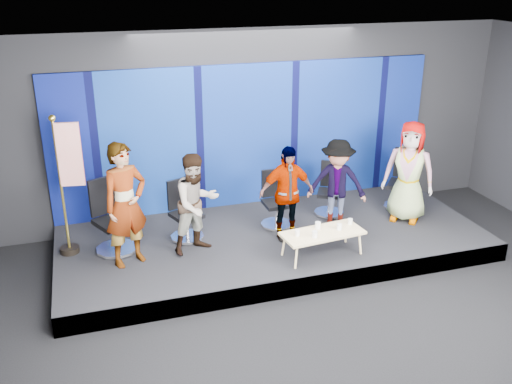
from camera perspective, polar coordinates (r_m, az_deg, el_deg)
The scene contains 21 objects.
ground at distance 7.73m, azimuth 7.91°, elevation -13.95°, with size 10.00×10.00×0.00m, color black.
room_walls at distance 6.62m, azimuth 8.99°, elevation 3.39°, with size 10.02×8.02×3.51m.
riser at distance 9.63m, azimuth 1.70°, elevation -5.00°, with size 7.00×3.00×0.30m, color black.
backdrop at distance 10.39m, azimuth -0.83°, elevation 5.63°, with size 7.00×0.08×2.60m, color #060A51.
chair_a at distance 9.15m, azimuth -14.10°, elevation -3.50°, with size 0.87×0.87×1.16m.
panelist_a at distance 8.51m, azimuth -12.90°, elevation -1.25°, with size 0.69×0.45×1.88m, color black.
chair_b at distance 9.37m, azimuth -7.11°, elevation -2.77°, with size 0.71×0.71×0.98m.
panelist_b at distance 8.76m, azimuth -5.99°, elevation -1.16°, with size 0.77×0.60×1.59m, color black.
chair_c at distance 9.76m, azimuth 1.99°, elevation -1.60°, with size 0.55×0.55×0.97m.
panelist_c at distance 9.15m, azimuth 3.07°, elevation -0.11°, with size 0.92×0.38×1.57m, color black.
chair_d at distance 10.31m, azimuth 7.39°, elevation -0.52°, with size 0.72×0.72×0.95m.
panelist_d at distance 9.69m, azimuth 8.10°, elevation 0.86°, with size 0.99×0.57×1.53m, color black.
chair_e at distance 10.78m, azimuth 14.43°, elevation 0.25°, with size 0.87×0.87×1.09m.
panelist_e at distance 10.13m, azimuth 15.04°, elevation 1.97°, with size 0.86×0.56×1.77m, color black.
coffee_table at distance 8.80m, azimuth 6.66°, elevation -4.18°, with size 1.32×0.67×0.39m.
mug_a at distance 8.62m, azimuth 4.17°, elevation -4.13°, with size 0.07×0.07×0.08m, color silver.
mug_b at distance 8.59m, azimuth 5.90°, elevation -4.23°, with size 0.08×0.08×0.10m, color silver.
mug_c at distance 8.88m, azimuth 6.21°, elevation -3.33°, with size 0.09×0.09×0.11m, color silver.
mug_d at distance 8.88m, azimuth 8.33°, elevation -3.47°, with size 0.08×0.08×0.10m, color silver.
mug_e at distance 9.10m, azimuth 9.39°, elevation -2.92°, with size 0.07×0.07×0.09m, color silver.
flag_stand at distance 8.95m, azimuth -18.26°, elevation 0.90°, with size 0.50×0.29×2.20m.
Camera 1 is at (-2.84, -5.62, 4.49)m, focal length 40.00 mm.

